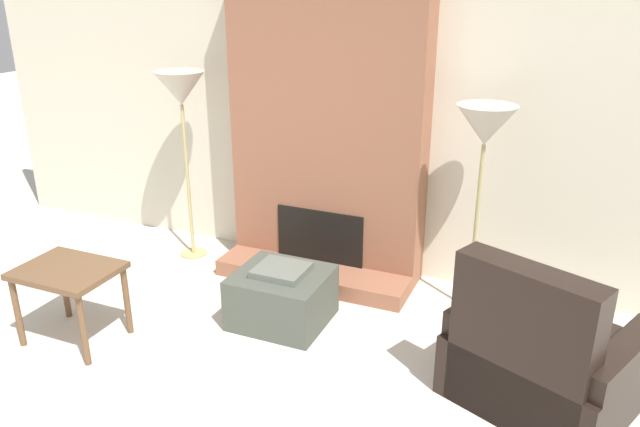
{
  "coord_description": "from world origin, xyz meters",
  "views": [
    {
      "loc": [
        1.89,
        -1.72,
        2.41
      ],
      "look_at": [
        0.0,
        2.68,
        0.56
      ],
      "focal_mm": 35.0,
      "sensor_mm": 36.0,
      "label": 1
    }
  ],
  "objects": [
    {
      "name": "ottoman",
      "position": [
        0.04,
        1.87,
        0.2
      ],
      "size": [
        0.66,
        0.6,
        0.44
      ],
      "color": "#474C42",
      "rests_on": "ground_plane"
    },
    {
      "name": "side_table",
      "position": [
        -1.18,
        1.09,
        0.47
      ],
      "size": [
        0.65,
        0.51,
        0.55
      ],
      "color": "brown",
      "rests_on": "ground_plane"
    },
    {
      "name": "floor_lamp_right",
      "position": [
        1.28,
        2.6,
        1.39
      ],
      "size": [
        0.42,
        0.42,
        1.57
      ],
      "color": "tan",
      "rests_on": "ground_plane"
    },
    {
      "name": "armchair",
      "position": [
        1.86,
        1.64,
        0.29
      ],
      "size": [
        1.25,
        1.21,
        0.98
      ],
      "rotation": [
        0.0,
        0.0,
        2.74
      ],
      "color": "black",
      "rests_on": "ground_plane"
    },
    {
      "name": "fireplace",
      "position": [
        0.0,
        2.82,
        1.23
      ],
      "size": [
        1.62,
        0.68,
        2.6
      ],
      "color": "#935B42",
      "rests_on": "ground_plane"
    },
    {
      "name": "floor_lamp_left",
      "position": [
        -1.23,
        2.6,
        1.47
      ],
      "size": [
        0.42,
        0.42,
        1.66
      ],
      "color": "tan",
      "rests_on": "ground_plane"
    },
    {
      "name": "wall_back",
      "position": [
        0.0,
        3.03,
        1.3
      ],
      "size": [
        7.05,
        0.06,
        2.6
      ],
      "primitive_type": "cube",
      "color": "beige",
      "rests_on": "ground_plane"
    }
  ]
}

